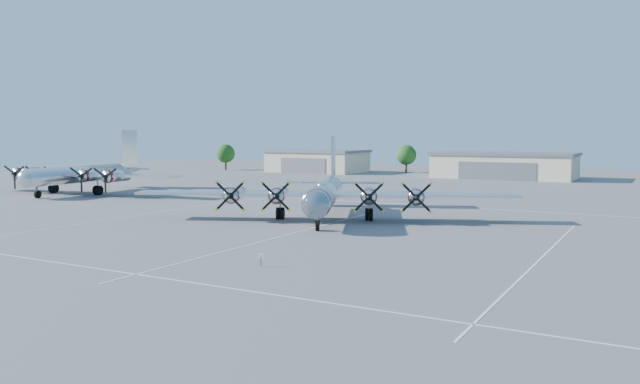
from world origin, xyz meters
The scene contains 9 objects.
ground centered at (0.00, 0.00, 0.00)m, with size 260.00×260.00×0.00m, color #5C5C5F.
parking_lines centered at (0.00, -1.75, 0.01)m, with size 60.00×50.08×0.01m.
hangar_west centered at (-45.00, 81.96, 2.71)m, with size 22.60×14.60×5.40m.
hangar_center centered at (0.00, 81.96, 2.71)m, with size 28.60×14.60×5.40m.
tree_far_west centered at (-70.00, 78.00, 4.22)m, with size 4.80×4.80×6.64m.
tree_west centered at (-25.00, 90.00, 4.22)m, with size 4.80×4.80×6.64m.
main_bomber_b29 centered at (-2.60, 8.46, 0.00)m, with size 40.33×27.59×8.92m, color silver, non-canonical shape.
bomber_west centered at (-49.60, 15.60, 0.00)m, with size 37.46×26.52×9.90m, color silver, non-canonical shape.
info_placard centered at (5.75, -16.16, 0.67)m, with size 0.49×0.17×0.95m.
Camera 1 is at (29.73, -50.89, 9.00)m, focal length 35.00 mm.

